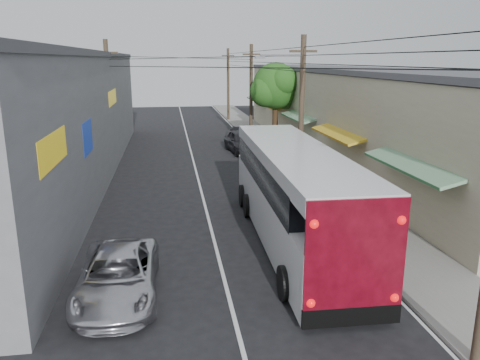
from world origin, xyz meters
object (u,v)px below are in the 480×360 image
Objects in this scene: parked_car_mid at (242,141)px; parked_car_far at (246,136)px; jeepney at (118,276)px; parked_suv at (274,177)px; pedestrian_near at (335,184)px; coach_bus at (294,194)px; pedestrian_far at (331,164)px.

parked_car_mid reaches higher than parked_car_far.
parked_car_mid is at bearing 72.25° from jeepney.
parked_suv is (7.00, 10.50, 0.09)m from jeepney.
parked_car_far is (0.80, 3.06, -0.09)m from parked_car_mid.
parked_car_mid is 3.16m from parked_car_far.
coach_bus is at bearing 60.82° from pedestrian_near.
pedestrian_far is (10.80, 12.36, 0.25)m from jeepney.
jeepney is 12.62m from parked_suv.
parked_car_mid is (0.80, 17.86, -1.06)m from coach_bus.
pedestrian_far is at bearing -82.53° from parked_car_far.
pedestrian_near reaches higher than pedestrian_far.
jeepney is at bearing 47.71° from pedestrian_near.
parked_car_mid is 1.08× the size of parked_car_far.
parked_car_far is 2.57× the size of pedestrian_near.
coach_bus reaches higher than pedestrian_far.
jeepney is (-6.20, -3.58, -1.21)m from coach_bus.
pedestrian_near is at bearing -90.85° from parked_car_far.
parked_suv is at bearing -99.69° from parked_car_far.
coach_bus is at bearing 49.38° from pedestrian_far.
jeepney is 12.26m from pedestrian_near.
parked_car_far is 2.74× the size of pedestrian_far.
jeepney is at bearing 35.86° from pedestrian_far.
pedestrian_far reaches higher than parked_car_mid.
pedestrian_far is (3.80, 1.87, 0.17)m from parked_suv.
parked_car_far is at bearing -76.42° from pedestrian_near.
coach_bus reaches higher than parked_suv.
jeepney is at bearing -120.55° from parked_suv.
parked_suv is at bearing 13.18° from pedestrian_far.
coach_bus is 7.06m from parked_suv.
parked_car_mid is 2.79× the size of pedestrian_near.
coach_bus is 9.96m from pedestrian_far.
coach_bus reaches higher than pedestrian_near.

